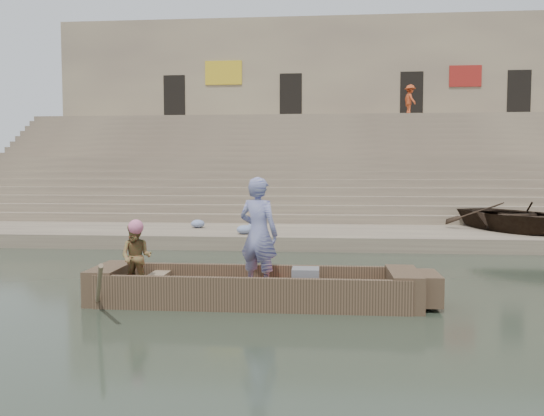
# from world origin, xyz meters

# --- Properties ---
(ground) EXTENTS (120.00, 120.00, 0.00)m
(ground) POSITION_xyz_m (0.00, 0.00, 0.00)
(ground) COLOR #293326
(ground) RESTS_ON ground
(lower_landing) EXTENTS (32.00, 4.00, 0.40)m
(lower_landing) POSITION_xyz_m (0.00, 8.00, 0.20)
(lower_landing) COLOR gray
(lower_landing) RESTS_ON ground
(mid_landing) EXTENTS (32.00, 3.00, 2.80)m
(mid_landing) POSITION_xyz_m (0.00, 15.50, 1.40)
(mid_landing) COLOR gray
(mid_landing) RESTS_ON ground
(upper_landing) EXTENTS (32.00, 3.00, 5.20)m
(upper_landing) POSITION_xyz_m (0.00, 22.50, 2.60)
(upper_landing) COLOR gray
(upper_landing) RESTS_ON ground
(ghat_steps) EXTENTS (32.00, 11.00, 5.20)m
(ghat_steps) POSITION_xyz_m (0.00, 17.19, 1.80)
(ghat_steps) COLOR gray
(ghat_steps) RESTS_ON ground
(building_wall) EXTENTS (32.00, 5.07, 11.20)m
(building_wall) POSITION_xyz_m (0.00, 26.50, 5.60)
(building_wall) COLOR tan
(building_wall) RESTS_ON ground
(main_rowboat) EXTENTS (5.00, 1.30, 0.22)m
(main_rowboat) POSITION_xyz_m (-1.23, -0.03, 0.11)
(main_rowboat) COLOR brown
(main_rowboat) RESTS_ON ground
(rowboat_trim) EXTENTS (6.04, 2.63, 1.83)m
(rowboat_trim) POSITION_xyz_m (-1.03, -0.04, 0.31)
(rowboat_trim) COLOR brown
(rowboat_trim) RESTS_ON ground
(standing_man) EXTENTS (0.84, 0.71, 1.95)m
(standing_man) POSITION_xyz_m (-1.15, 0.00, 1.20)
(standing_man) COLOR navy
(standing_man) RESTS_ON main_rowboat
(rowing_man) EXTENTS (0.58, 0.46, 1.16)m
(rowing_man) POSITION_xyz_m (-3.23, -0.23, 0.80)
(rowing_man) COLOR #297D33
(rowing_man) RESTS_ON main_rowboat
(television) EXTENTS (0.46, 0.42, 0.40)m
(television) POSITION_xyz_m (-0.35, -0.03, 0.42)
(television) COLOR slate
(television) RESTS_ON main_rowboat
(beached_rowboat) EXTENTS (4.51, 5.20, 0.90)m
(beached_rowboat) POSITION_xyz_m (5.85, 8.27, 0.85)
(beached_rowboat) COLOR #2D2116
(beached_rowboat) RESTS_ON lower_landing
(pedestrian) EXTENTS (0.89, 1.17, 1.61)m
(pedestrian) POSITION_xyz_m (4.57, 21.60, 6.01)
(pedestrian) COLOR #B5431E
(pedestrian) RESTS_ON upper_landing
(cloth_bundles) EXTENTS (11.40, 2.05, 0.26)m
(cloth_bundles) POSITION_xyz_m (-0.43, 7.71, 0.53)
(cloth_bundles) COLOR #3F5999
(cloth_bundles) RESTS_ON lower_landing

